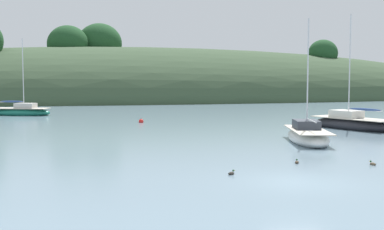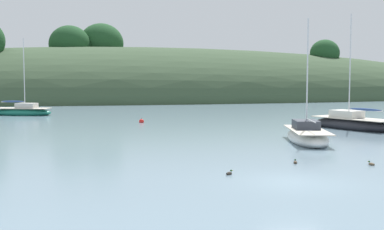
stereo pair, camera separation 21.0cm
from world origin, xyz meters
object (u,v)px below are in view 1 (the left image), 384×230
Objects in this scene: duck_lone_right at (297,162)px; duck_trailing at (373,164)px; mooring_buoy_inner at (141,121)px; duck_straggler at (231,173)px; sailboat_yellow_far at (308,136)px; sailboat_white_near at (22,112)px; sailboat_red_portside at (352,123)px.

duck_trailing is at bearing -20.06° from duck_lone_right.
duck_lone_right is at bearing -77.86° from mooring_buoy_inner.
mooring_buoy_inner reaches higher than duck_trailing.
mooring_buoy_inner is 25.24m from duck_straggler.
sailboat_white_near is at bearing 127.05° from sailboat_yellow_far.
duck_lone_right is at bearing -127.98° from sailboat_red_portside.
sailboat_white_near is 0.90× the size of sailboat_red_portside.
mooring_buoy_inner is at bearing 102.14° from duck_lone_right.
duck_lone_right is at bearing -64.29° from sailboat_white_near.
duck_trailing is (-7.71, -15.40, -0.39)m from sailboat_red_portside.
duck_trailing is at bearing 6.37° from duck_straggler.
sailboat_red_portside is 22.10m from duck_straggler.
sailboat_red_portside reaches higher than mooring_buoy_inner.
sailboat_red_portside is 23.00× the size of duck_lone_right.
duck_straggler is 7.35m from duck_trailing.
duck_trailing is at bearing -60.82° from sailboat_white_near.
duck_lone_right is (-3.36, 1.23, 0.00)m from duck_trailing.
sailboat_red_portside is at bearing 63.41° from duck_trailing.
sailboat_yellow_far reaches higher than duck_straggler.
sailboat_red_portside is at bearing 52.02° from duck_lone_right.
duck_straggler is at bearing -87.64° from mooring_buoy_inner.
sailboat_white_near reaches higher than sailboat_yellow_far.
sailboat_yellow_far is 21.20× the size of duck_straggler.
sailboat_white_near reaches higher than duck_lone_right.
sailboat_white_near is at bearing 119.18° from duck_trailing.
sailboat_white_near reaches higher than duck_straggler.
duck_straggler is at bearing -130.37° from sailboat_yellow_far.
mooring_buoy_inner is (-16.05, 9.01, -0.32)m from sailboat_red_portside.
mooring_buoy_inner is at bearing 92.36° from duck_straggler.
duck_straggler is 0.93× the size of duck_lone_right.
sailboat_yellow_far is at bearing -52.95° from sailboat_white_near.
duck_straggler and duck_lone_right have the same top height.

